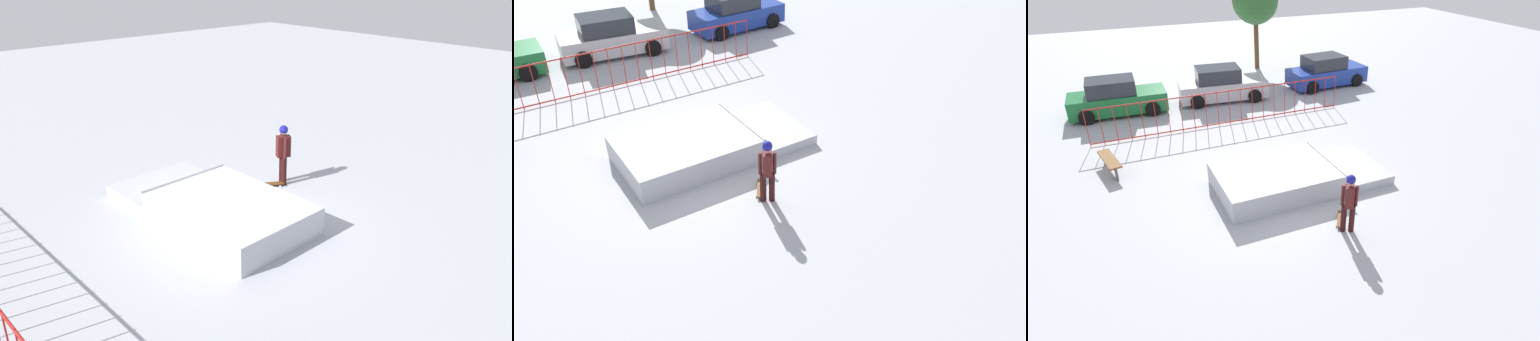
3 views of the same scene
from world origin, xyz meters
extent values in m
plane|color=#A8AAB2|center=(0.00, 0.00, 0.00)|extent=(60.00, 60.00, 0.00)
cube|color=#B0B3BB|center=(0.04, 0.24, 0.35)|extent=(3.66, 2.68, 0.70)
cube|color=#B0B3BB|center=(2.74, 0.30, 0.15)|extent=(1.86, 2.64, 0.30)
cylinder|color=gray|center=(1.84, 0.28, 0.70)|extent=(0.14, 2.60, 0.08)
cylinder|color=black|center=(1.12, -2.57, 0.41)|extent=(0.15, 0.15, 0.82)
cylinder|color=black|center=(0.92, -2.47, 0.41)|extent=(0.15, 0.15, 0.82)
cube|color=#4C1919|center=(1.02, -2.52, 1.12)|extent=(0.37, 0.44, 0.60)
cylinder|color=#4C1919|center=(1.17, -2.60, 1.12)|extent=(0.09, 0.09, 0.60)
cylinder|color=#4C1919|center=(0.86, -2.44, 1.12)|extent=(0.09, 0.09, 0.60)
sphere|color=tan|center=(1.02, -2.52, 1.57)|extent=(0.22, 0.22, 0.22)
sphere|color=navy|center=(1.02, -2.52, 1.60)|extent=(0.25, 0.25, 0.25)
cube|color=#593314|center=(1.09, -2.08, 0.08)|extent=(0.59, 0.78, 0.02)
cylinder|color=silver|center=(1.04, -2.38, 0.03)|extent=(0.06, 0.06, 0.06)
cylinder|color=silver|center=(0.85, -2.26, 0.03)|extent=(0.06, 0.06, 0.06)
cylinder|color=silver|center=(1.34, -1.90, 0.03)|extent=(0.06, 0.06, 0.06)
cylinder|color=silver|center=(1.14, -1.78, 0.03)|extent=(0.06, 0.06, 0.06)
cylinder|color=maroon|center=(0.00, 5.85, 1.45)|extent=(10.51, 0.22, 0.05)
cylinder|color=maroon|center=(0.00, 5.85, 0.10)|extent=(10.51, 0.22, 0.05)
cylinder|color=maroon|center=(-3.25, 5.80, 0.75)|extent=(0.03, 0.03, 1.50)
cylinder|color=maroon|center=(-2.75, 5.81, 0.75)|extent=(0.03, 0.03, 1.50)
cylinder|color=maroon|center=(-2.25, 5.82, 0.75)|extent=(0.03, 0.03, 1.50)
cylinder|color=maroon|center=(-1.75, 5.83, 0.75)|extent=(0.03, 0.03, 1.50)
cylinder|color=maroon|center=(-1.25, 5.83, 0.75)|extent=(0.03, 0.03, 1.50)
cylinder|color=maroon|center=(-0.75, 5.84, 0.75)|extent=(0.03, 0.03, 1.50)
cylinder|color=maroon|center=(-0.25, 5.85, 0.75)|extent=(0.03, 0.03, 1.50)
cylinder|color=maroon|center=(0.25, 5.86, 0.75)|extent=(0.03, 0.03, 1.50)
cylinder|color=maroon|center=(0.75, 5.87, 0.75)|extent=(0.03, 0.03, 1.50)
cylinder|color=maroon|center=(1.25, 5.88, 0.75)|extent=(0.03, 0.03, 1.50)
cylinder|color=maroon|center=(1.75, 5.88, 0.75)|extent=(0.03, 0.03, 1.50)
cylinder|color=maroon|center=(2.25, 5.89, 0.75)|extent=(0.03, 0.03, 1.50)
cylinder|color=maroon|center=(2.75, 5.90, 0.75)|extent=(0.03, 0.03, 1.50)
cylinder|color=maroon|center=(3.25, 5.91, 0.75)|extent=(0.03, 0.03, 1.50)
cylinder|color=maroon|center=(3.75, 5.92, 0.75)|extent=(0.03, 0.03, 1.50)
cylinder|color=maroon|center=(4.25, 5.92, 0.75)|extent=(0.03, 0.03, 1.50)
cylinder|color=maroon|center=(4.75, 5.93, 0.75)|extent=(0.03, 0.03, 1.50)
cylinder|color=maroon|center=(5.25, 5.94, 0.75)|extent=(0.03, 0.03, 1.50)
cylinder|color=black|center=(-2.59, 9.77, 0.32)|extent=(0.64, 0.23, 0.64)
cylinder|color=black|center=(-2.63, 8.07, 0.32)|extent=(0.64, 0.23, 0.64)
cube|color=#B7B7BC|center=(0.82, 8.94, 0.56)|extent=(4.24, 2.06, 0.80)
cube|color=#262B33|center=(0.62, 8.96, 1.28)|extent=(2.13, 1.67, 0.64)
cylinder|color=black|center=(2.24, 9.67, 0.32)|extent=(0.66, 0.28, 0.64)
cylinder|color=black|center=(2.09, 7.97, 0.32)|extent=(0.66, 0.28, 0.64)
cylinder|color=black|center=(-0.45, 9.91, 0.32)|extent=(0.66, 0.28, 0.64)
cylinder|color=black|center=(-0.60, 8.22, 0.32)|extent=(0.66, 0.28, 0.64)
cube|color=#1E3899|center=(6.47, 9.00, 0.56)|extent=(4.23, 2.03, 0.80)
cube|color=#262B33|center=(6.28, 8.99, 1.28)|extent=(2.12, 1.66, 0.64)
cylinder|color=black|center=(7.75, 9.96, 0.32)|extent=(0.66, 0.27, 0.64)
cylinder|color=black|center=(7.89, 8.27, 0.32)|extent=(0.66, 0.27, 0.64)
cylinder|color=black|center=(5.06, 9.74, 0.32)|extent=(0.66, 0.27, 0.64)
cylinder|color=black|center=(5.20, 8.05, 0.32)|extent=(0.66, 0.27, 0.64)
camera|label=1|loc=(-8.37, 7.13, 5.97)|focal=35.95mm
camera|label=2|loc=(-4.38, -11.38, 8.05)|focal=36.57mm
camera|label=3|loc=(-4.10, -10.32, 6.96)|focal=29.61mm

